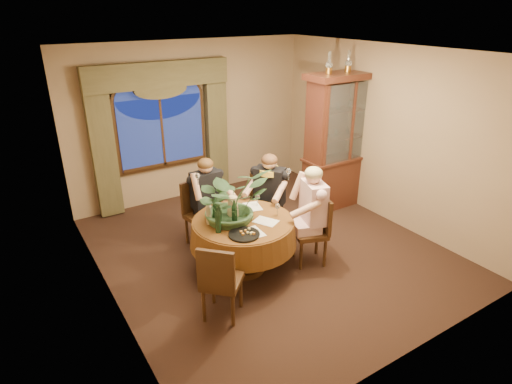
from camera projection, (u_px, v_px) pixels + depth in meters
floor at (268, 249)px, 6.34m from camera, size 5.00×5.00×0.00m
wall_back at (192, 121)px, 7.71m from camera, size 4.50×0.00×4.50m
wall_right at (385, 135)px, 6.88m from camera, size 0.00×5.00×5.00m
ceiling at (270, 51)px, 5.22m from camera, size 5.00×5.00×0.00m
window at (162, 132)px, 7.41m from camera, size 1.62×0.10×1.32m
arched_transom at (158, 86)px, 7.09m from camera, size 1.60×0.06×0.44m
drapery_left at (103, 149)px, 6.91m from camera, size 0.38×0.14×2.32m
drapery_right at (216, 131)px, 7.92m from camera, size 0.38×0.14×2.32m
swag_valance at (159, 75)px, 6.95m from camera, size 2.45×0.16×0.42m
dining_table at (243, 245)px, 5.72m from camera, size 1.61×1.61×0.75m
china_cabinet at (342, 141)px, 7.37m from camera, size 1.43×0.57×2.32m
oil_lamp_left at (329, 63)px, 6.64m from camera, size 0.11×0.11×0.34m
oil_lamp_center at (348, 61)px, 6.84m from camera, size 0.11×0.11×0.34m
oil_lamp_right at (367, 60)px, 7.04m from camera, size 0.11×0.11×0.34m
chair_right at (310, 231)px, 5.85m from camera, size 0.54×0.54×0.96m
chair_back_right at (260, 209)px, 6.50m from camera, size 0.59×0.59×0.96m
chair_back at (202, 215)px, 6.30m from camera, size 0.49×0.49×0.96m
chair_front_left at (222, 279)px, 4.82m from camera, size 0.59×0.59×0.96m
person_pink at (313, 215)px, 5.83m from camera, size 0.58×0.61×1.40m
person_back at (207, 201)px, 6.31m from camera, size 0.51×0.47×1.34m
person_scarf at (269, 197)px, 6.37m from camera, size 0.65×0.66×1.38m
stoneware_vase at (233, 207)px, 5.57m from camera, size 0.16×0.16×0.30m
centerpiece_plant at (230, 175)px, 5.36m from camera, size 0.96×1.06×0.83m
olive_bowl at (248, 218)px, 5.57m from camera, size 0.14×0.14×0.04m
cheese_platter at (244, 234)px, 5.19m from camera, size 0.38×0.38×0.02m
wine_bottle_0 at (218, 220)px, 5.20m from camera, size 0.07×0.07×0.33m
wine_bottle_1 at (234, 212)px, 5.40m from camera, size 0.07×0.07×0.33m
wine_bottle_2 at (215, 208)px, 5.51m from camera, size 0.07×0.07×0.33m
wine_bottle_3 at (219, 217)px, 5.29m from camera, size 0.07×0.07×0.33m
wine_bottle_4 at (209, 212)px, 5.40m from camera, size 0.07×0.07×0.33m
tasting_paper_0 at (266, 221)px, 5.52m from camera, size 0.33×0.36×0.00m
tasting_paper_1 at (253, 206)px, 5.93m from camera, size 0.28×0.34×0.00m
tasting_paper_2 at (253, 232)px, 5.25m from camera, size 0.23×0.31×0.00m
wine_glass_person_pink at (278, 209)px, 5.65m from camera, size 0.07×0.07×0.18m
wine_glass_person_back at (224, 201)px, 5.88m from camera, size 0.07×0.07×0.18m
wine_glass_person_scarf at (257, 200)px, 5.93m from camera, size 0.07×0.07×0.18m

